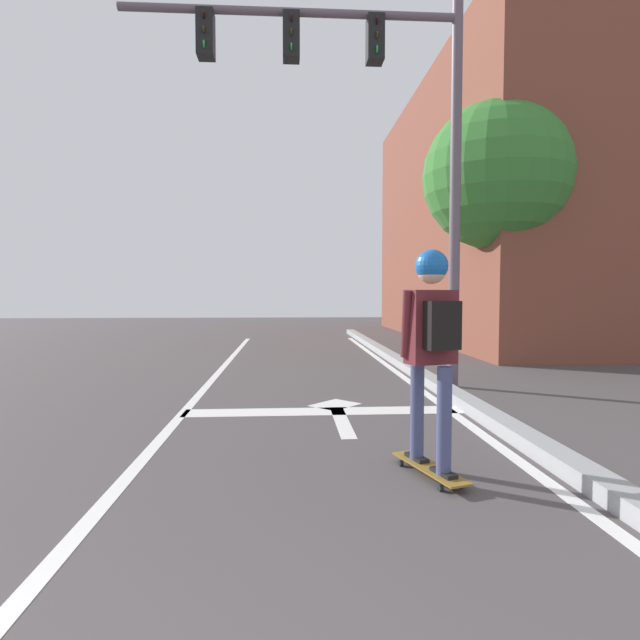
# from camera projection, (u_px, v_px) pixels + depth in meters

# --- Properties ---
(lane_line_center) EXTENTS (0.12, 20.00, 0.01)m
(lane_line_center) POSITION_uv_depth(u_px,v_px,m) (182.00, 414.00, 6.03)
(lane_line_center) COLOR white
(lane_line_center) RESTS_ON ground
(lane_line_curbside) EXTENTS (0.12, 20.00, 0.01)m
(lane_line_curbside) POSITION_uv_depth(u_px,v_px,m) (449.00, 410.00, 6.22)
(lane_line_curbside) COLOR white
(lane_line_curbside) RESTS_ON ground
(stop_bar) EXTENTS (3.33, 0.40, 0.01)m
(stop_bar) POSITION_uv_depth(u_px,v_px,m) (324.00, 411.00, 6.16)
(stop_bar) COLOR white
(stop_bar) RESTS_ON ground
(lane_arrow_stem) EXTENTS (0.16, 1.40, 0.01)m
(lane_arrow_stem) POSITION_uv_depth(u_px,v_px,m) (342.00, 421.00, 5.68)
(lane_arrow_stem) COLOR white
(lane_arrow_stem) RESTS_ON ground
(lane_arrow_head) EXTENTS (0.71, 0.71, 0.01)m
(lane_arrow_head) POSITION_uv_depth(u_px,v_px,m) (335.00, 405.00, 6.53)
(lane_arrow_head) COLOR white
(lane_arrow_head) RESTS_ON ground
(curb_strip) EXTENTS (0.24, 24.00, 0.14)m
(curb_strip) POSITION_uv_depth(u_px,v_px,m) (469.00, 404.00, 6.24)
(curb_strip) COLOR #9A9B9C
(curb_strip) RESTS_ON ground
(skateboard) EXTENTS (0.43, 0.86, 0.08)m
(skateboard) POSITION_uv_depth(u_px,v_px,m) (429.00, 468.00, 3.98)
(skateboard) COLOR olive
(skateboard) RESTS_ON ground
(skater) EXTENTS (0.45, 0.62, 1.67)m
(skater) POSITION_uv_depth(u_px,v_px,m) (432.00, 330.00, 3.91)
(skater) COLOR #424974
(skater) RESTS_ON skateboard
(traffic_signal_mast) EXTENTS (4.93, 0.34, 5.79)m
(traffic_signal_mast) POSITION_uv_depth(u_px,v_px,m) (362.00, 100.00, 7.48)
(traffic_signal_mast) COLOR #60515D
(traffic_signal_mast) RESTS_ON ground
(roadside_tree) EXTENTS (3.04, 3.04, 5.37)m
(roadside_tree) POSITION_uv_depth(u_px,v_px,m) (497.00, 177.00, 10.69)
(roadside_tree) COLOR #52362A
(roadside_tree) RESTS_ON ground
(building_block) EXTENTS (12.36, 12.52, 7.87)m
(building_block) POSITION_uv_depth(u_px,v_px,m) (610.00, 214.00, 16.44)
(building_block) COLOR brown
(building_block) RESTS_ON ground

